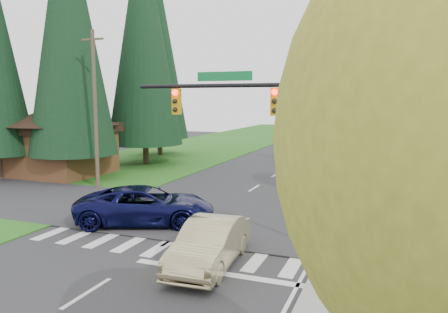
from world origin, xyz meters
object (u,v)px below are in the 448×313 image
Objects in this scene: sedan_champagne at (210,244)px; parked_car_c at (345,154)px; parked_car_e at (367,142)px; parked_car_b at (348,168)px; suv_navy at (146,205)px; parked_car_d at (366,146)px; parked_car_a at (333,169)px.

sedan_champagne is 1.00× the size of parked_car_c.
parked_car_c reaches higher than parked_car_e.
parked_car_c is at bearing 92.30° from parked_car_b.
suv_navy is 1.34× the size of parked_car_b.
parked_car_e is at bearing 95.51° from parked_car_d.
parked_car_e is (0.16, 21.00, -0.01)m from parked_car_b.
parked_car_a is at bearing -90.54° from parked_car_d.
parked_car_a is (6.40, 15.30, -0.20)m from suv_navy.
parked_car_b reaches higher than parked_car_a.
suv_navy is 16.59m from parked_car_a.
parked_car_e is (1.18, 21.76, 0.00)m from parked_car_a.
parked_car_c is at bearing 97.93° from parked_car_a.
parked_car_a is (1.65, 18.96, -0.13)m from sedan_champagne.
parked_car_a and parked_car_e have the same top height.
parked_car_c is (1.65, 27.34, 0.00)m from sedan_champagne.
parked_car_a is 0.83× the size of parked_car_b.
parked_car_b is at bearing -46.60° from suv_navy.
suv_navy is 17.70m from parked_car_b.
sedan_champagne is at bearing -102.98° from parked_car_b.
parked_car_c reaches higher than parked_car_a.
parked_car_c is at bearing -36.95° from suv_navy.
suv_navy is 1.37× the size of parked_car_e.
sedan_champagne is 40.82m from parked_car_e.
parked_car_a is 1.27m from parked_car_b.
sedan_champagne is at bearing -149.43° from suv_navy.
suv_navy is 1.61× the size of parked_car_a.
parked_car_a is 17.16m from parked_car_d.
parked_car_a is at bearing -44.53° from suv_navy.
suv_navy reaches higher than parked_car_e.
sedan_champagne is at bearing -87.05° from parked_car_a.
parked_car_c is 8.84m from parked_car_d.
parked_car_c is at bearing -94.69° from parked_car_d.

